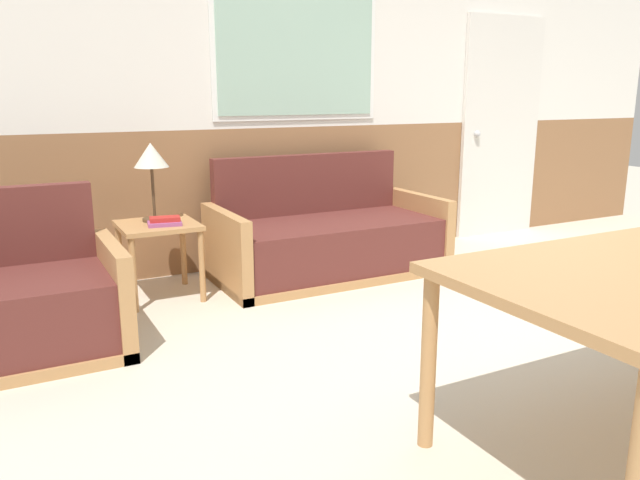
{
  "coord_description": "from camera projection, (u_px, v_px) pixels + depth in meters",
  "views": [
    {
      "loc": [
        -2.68,
        -1.93,
        1.35
      ],
      "look_at": [
        -1.12,
        1.02,
        0.56
      ],
      "focal_mm": 35.0,
      "sensor_mm": 36.0,
      "label": 1
    }
  ],
  "objects": [
    {
      "name": "table_lamp",
      "position": [
        151.0,
        160.0,
        4.09
      ],
      "size": [
        0.23,
        0.23,
        0.52
      ],
      "color": "#4C3823",
      "rests_on": "side_table"
    },
    {
      "name": "couch",
      "position": [
        328.0,
        240.0,
        4.7
      ],
      "size": [
        1.72,
        0.83,
        0.88
      ],
      "color": "#B27F4C",
      "rests_on": "ground_plane"
    },
    {
      "name": "armchair",
      "position": [
        30.0,
        306.0,
        3.25
      ],
      "size": [
        0.93,
        0.76,
        0.85
      ],
      "rotation": [
        0.0,
        0.0,
        0.1
      ],
      "color": "#B27F4C",
      "rests_on": "ground_plane"
    },
    {
      "name": "wall_back",
      "position": [
        347.0,
        91.0,
        5.13
      ],
      "size": [
        7.2,
        0.09,
        2.7
      ],
      "color": "#8E603D",
      "rests_on": "ground_plane"
    },
    {
      "name": "book_stack",
      "position": [
        165.0,
        221.0,
        4.04
      ],
      "size": [
        0.23,
        0.17,
        0.05
      ],
      "color": "#994C84",
      "rests_on": "side_table"
    },
    {
      "name": "side_table",
      "position": [
        159.0,
        236.0,
        4.13
      ],
      "size": [
        0.5,
        0.5,
        0.51
      ],
      "color": "#B27F4C",
      "rests_on": "ground_plane"
    },
    {
      "name": "ground_plane",
      "position": [
        606.0,
        363.0,
        3.19
      ],
      "size": [
        16.0,
        16.0,
        0.0
      ],
      "primitive_type": "plane",
      "color": "beige"
    },
    {
      "name": "entry_door",
      "position": [
        501.0,
        128.0,
        5.92
      ],
      "size": [
        0.92,
        0.09,
        2.04
      ],
      "color": "silver",
      "rests_on": "ground_plane"
    }
  ]
}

